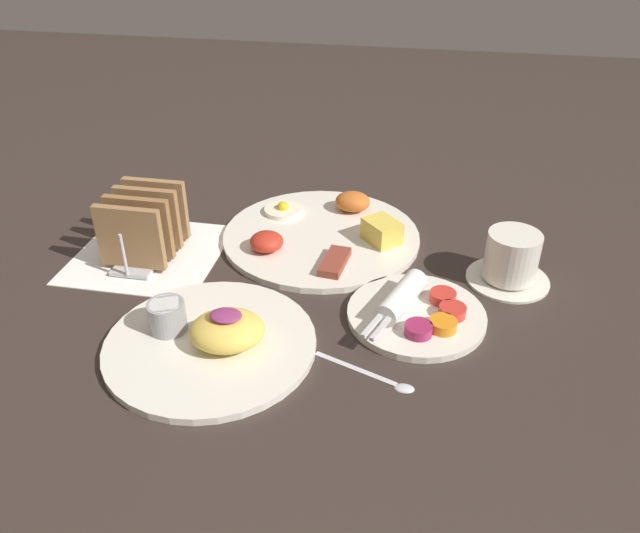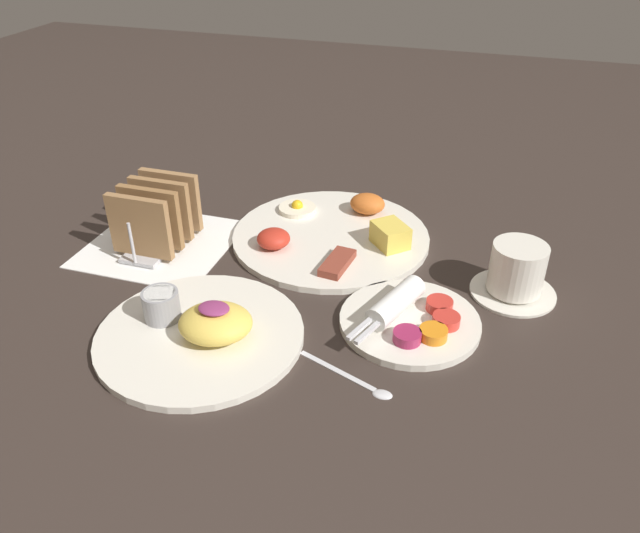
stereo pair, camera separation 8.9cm
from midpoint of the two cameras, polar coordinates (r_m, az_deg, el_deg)
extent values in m
plane|color=#332823|center=(0.89, -7.85, -2.68)|extent=(3.00, 3.00, 0.00)
cube|color=white|center=(1.02, -17.79, 1.08)|extent=(0.22, 0.22, 0.00)
cylinder|color=silver|center=(1.01, -2.39, 2.72)|extent=(0.32, 0.32, 0.01)
cube|color=#E5C64C|center=(0.98, 3.12, 3.17)|extent=(0.07, 0.07, 0.04)
ellipsoid|color=#C66023|center=(1.08, 0.64, 5.90)|extent=(0.06, 0.05, 0.03)
cylinder|color=#F4EACC|center=(1.08, -5.78, 5.06)|extent=(0.06, 0.06, 0.01)
sphere|color=yellow|center=(1.08, -5.80, 5.35)|extent=(0.02, 0.02, 0.02)
ellipsoid|color=red|center=(0.97, -7.54, 2.20)|extent=(0.05, 0.05, 0.03)
cube|color=brown|center=(0.93, -1.40, 0.34)|extent=(0.04, 0.08, 0.01)
cylinder|color=silver|center=(0.84, 5.81, -4.54)|extent=(0.19, 0.19, 0.01)
cylinder|color=#99234C|center=(0.80, 5.84, -5.85)|extent=(0.04, 0.04, 0.01)
cylinder|color=orange|center=(0.81, 8.10, -5.40)|extent=(0.04, 0.04, 0.01)
cylinder|color=red|center=(0.83, 9.05, -4.15)|extent=(0.04, 0.04, 0.01)
cylinder|color=red|center=(0.86, 8.28, -2.83)|extent=(0.04, 0.04, 0.01)
cylinder|color=white|center=(0.83, 4.45, -2.90)|extent=(0.07, 0.11, 0.03)
cube|color=silver|center=(0.78, 2.29, -5.83)|extent=(0.02, 0.05, 0.00)
cube|color=silver|center=(0.78, 1.52, -5.55)|extent=(0.02, 0.05, 0.00)
cylinder|color=silver|center=(0.81, -13.12, -7.02)|extent=(0.27, 0.27, 0.01)
ellipsoid|color=#EAC651|center=(0.78, -11.72, -5.86)|extent=(0.11, 0.10, 0.04)
ellipsoid|color=#8C3366|center=(0.77, -11.91, -4.52)|extent=(0.04, 0.03, 0.01)
cylinder|color=#99999E|center=(0.83, -16.83, -4.49)|extent=(0.05, 0.05, 0.04)
cylinder|color=white|center=(0.82, -17.01, -3.59)|extent=(0.04, 0.04, 0.01)
cube|color=#B7B7BC|center=(1.02, -17.83, 1.30)|extent=(0.06, 0.15, 0.01)
cube|color=#956C43|center=(0.96, -19.57, 2.43)|extent=(0.10, 0.01, 0.10)
cube|color=olive|center=(0.98, -18.72, 3.36)|extent=(0.10, 0.01, 0.10)
cube|color=olive|center=(1.01, -17.91, 4.24)|extent=(0.10, 0.01, 0.10)
cube|color=#976E45|center=(1.03, -17.14, 5.08)|extent=(0.10, 0.01, 0.10)
cylinder|color=#B7B7BC|center=(0.95, -20.01, 1.03)|extent=(0.01, 0.01, 0.07)
cylinder|color=#B7B7BC|center=(1.06, -16.51, 4.93)|extent=(0.01, 0.01, 0.07)
cylinder|color=silver|center=(0.94, 14.21, -1.14)|extent=(0.12, 0.12, 0.01)
cylinder|color=silver|center=(0.92, 14.53, 0.89)|extent=(0.08, 0.08, 0.07)
cylinder|color=#381E0F|center=(0.90, 14.79, 2.51)|extent=(0.06, 0.06, 0.01)
cube|color=silver|center=(0.76, -0.17, -9.35)|extent=(0.11, 0.04, 0.00)
ellipsoid|color=silver|center=(0.73, 4.26, -10.98)|extent=(0.02, 0.02, 0.01)
camera|label=1|loc=(0.04, -92.86, -1.82)|focal=35.00mm
camera|label=2|loc=(0.04, 87.14, 1.82)|focal=35.00mm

